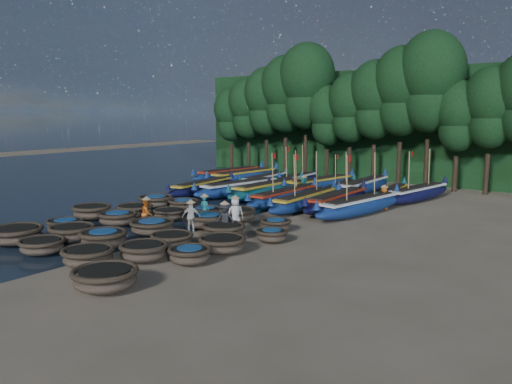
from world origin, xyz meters
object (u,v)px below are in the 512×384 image
Objects in this scene: coracle_16 at (170,214)px; long_boat_16 at (392,195)px; coracle_3 at (88,256)px; coracle_6 at (72,232)px; long_boat_3 at (240,188)px; long_boat_13 at (320,184)px; fisherman_1 at (205,207)px; coracle_2 at (42,246)px; coracle_10 at (92,211)px; coracle_8 at (144,251)px; long_boat_6 at (305,200)px; fisherman_3 at (225,219)px; fisherman_2 at (147,212)px; long_boat_12 at (294,181)px; coracle_15 at (135,210)px; long_boat_15 at (364,186)px; coracle_21 at (184,204)px; coracle_20 at (156,201)px; long_boat_8 at (360,205)px; coracle_1 at (16,234)px; long_boat_10 at (244,176)px; long_boat_7 at (337,200)px; long_boat_11 at (265,180)px; long_boat_2 at (203,187)px; coracle_17 at (208,220)px; coracle_11 at (118,218)px; coracle_5 at (65,224)px; coracle_4 at (105,278)px; coracle_18 at (223,230)px; coracle_12 at (152,226)px; fisherman_6 at (384,197)px; coracle_22 at (205,212)px; coracle_7 at (103,238)px; long_boat_17 at (418,193)px; coracle_24 at (276,224)px; long_boat_14 at (340,189)px; fisherman_4 at (191,215)px; coracle_19 at (272,235)px; long_boat_5 at (284,196)px; fisherman_0 at (235,213)px; coracle_9 at (190,254)px; coracle_14 at (222,244)px.

long_boat_16 is (8.01, 13.42, 0.16)m from coracle_16.
long_boat_16 is at bearing 79.35° from coracle_3.
coracle_6 is 0.29× the size of long_boat_3.
long_boat_13 is 4.84× the size of fisherman_1.
coracle_10 is (-4.47, 5.64, 0.09)m from coracle_2.
coracle_8 is 7.50m from fisherman_1.
long_boat_6 is 8.58m from fisherman_3.
long_boat_12 is at bearing -29.79° from fisherman_2.
long_boat_13 is at bearing -39.20° from fisherman_2.
long_boat_15 is (7.29, 15.99, 0.19)m from coracle_15.
fisherman_1 reaches higher than coracle_21.
long_boat_8 reaches higher than coracle_20.
coracle_1 is 1.48× the size of fisherman_1.
long_boat_10 is at bearing 164.18° from long_boat_8.
long_boat_7 is (9.77, 6.79, 0.13)m from coracle_20.
long_boat_11 is at bearing 94.28° from coracle_1.
long_boat_2 is 8.09m from long_boat_12.
coracle_17 is (-0.72, 7.94, 0.01)m from coracle_3.
long_boat_10 is at bearing 105.51° from coracle_11.
coracle_5 is 0.88× the size of coracle_15.
coracle_2 is 6.15m from coracle_4.
coracle_18 reaches higher than coracle_15.
long_boat_10 is 1.04× the size of long_boat_13.
long_boat_15 reaches higher than coracle_3.
fisherman_2 is (5.42, -10.08, 0.32)m from long_boat_2.
coracle_12 is 0.94× the size of coracle_20.
coracle_21 is 12.86m from fisherman_6.
coracle_3 is at bearing -80.75° from long_boat_12.
coracle_10 is 1.31× the size of fisherman_3.
coracle_1 is 1.02× the size of coracle_6.
coracle_8 is 8.76m from coracle_22.
coracle_2 is 2.62m from coracle_7.
long_boat_17 reaches higher than long_boat_10.
coracle_22 reaches higher than coracle_24.
long_boat_14 is (2.19, -0.87, -0.08)m from long_boat_13.
fisherman_4 is at bearing 36.09° from coracle_5.
fisherman_6 is at bearing 76.57° from coracle_24.
coracle_19 is 0.19× the size of long_boat_5.
coracle_5 is 0.88× the size of coracle_7.
coracle_11 is 1.57× the size of coracle_19.
fisherman_0 reaches higher than coracle_12.
fisherman_1 is (4.30, -8.44, 0.31)m from long_boat_3.
fisherman_1 is at bearing 128.43° from coracle_9.
long_boat_11 is at bearing -105.81° from fisherman_0.
coracle_14 is (10.67, -0.59, -0.07)m from coracle_10.
long_boat_12 is at bearing 88.33° from coracle_1.
coracle_8 is at bearing -60.86° from long_boat_2.
long_boat_6 is (2.46, 13.66, 0.10)m from coracle_7.
long_boat_11 is (-5.42, 17.13, 0.09)m from coracle_12.
coracle_18 is at bearing -5.20° from coracle_15.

